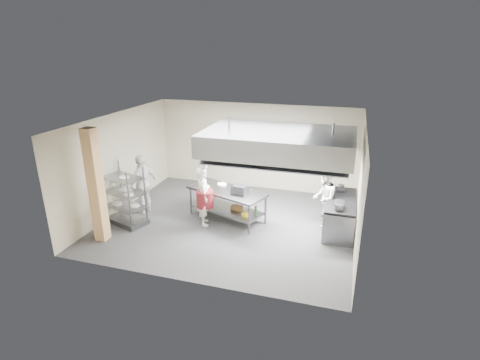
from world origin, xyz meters
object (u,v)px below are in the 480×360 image
(cooking_range, at_px, (340,215))
(stockpot, at_px, (339,204))
(island, at_px, (227,204))
(chef_plating, at_px, (143,184))
(chef_line, at_px, (324,198))
(pass_rack, at_px, (125,195))
(griddle, at_px, (240,190))
(chef_head, at_px, (204,196))

(cooking_range, height_order, stockpot, stockpot)
(cooking_range, bearing_deg, island, -175.06)
(chef_plating, bearing_deg, chef_line, 109.32)
(island, bearing_deg, chef_line, 28.13)
(pass_rack, relative_size, stockpot, 6.73)
(island, xyz_separation_m, griddle, (0.43, -0.14, 0.56))
(griddle, bearing_deg, cooking_range, 20.28)
(chef_head, xyz_separation_m, griddle, (0.95, 0.37, 0.17))
(stockpot, bearing_deg, cooking_range, 85.85)
(chef_line, distance_m, chef_plating, 5.36)
(island, height_order, chef_head, chef_head)
(griddle, distance_m, stockpot, 2.74)
(chef_line, bearing_deg, chef_head, -73.69)
(island, distance_m, cooking_range, 3.22)
(pass_rack, height_order, chef_head, pass_rack)
(island, xyz_separation_m, pass_rack, (-2.68, -1.10, 0.40))
(chef_head, bearing_deg, stockpot, -112.61)
(chef_line, height_order, griddle, chef_line)
(chef_head, bearing_deg, griddle, -95.03)
(chef_head, bearing_deg, chef_line, -100.76)
(chef_plating, bearing_deg, chef_head, 95.24)
(pass_rack, xyz_separation_m, cooking_range, (5.88, 1.37, -0.44))
(island, bearing_deg, pass_rack, -137.92)
(cooking_range, distance_m, griddle, 2.87)
(pass_rack, bearing_deg, stockpot, 25.95)
(island, height_order, pass_rack, pass_rack)
(chef_plating, bearing_deg, island, 107.81)
(chef_line, bearing_deg, island, -80.92)
(island, height_order, stockpot, stockpot)
(chef_head, relative_size, griddle, 3.97)
(island, distance_m, chef_plating, 2.65)
(chef_line, relative_size, stockpot, 6.50)
(island, relative_size, griddle, 5.41)
(chef_line, xyz_separation_m, chef_plating, (-5.32, -0.65, 0.07))
(chef_line, height_order, chef_plating, chef_plating)
(griddle, relative_size, stockpot, 1.67)
(island, relative_size, chef_plating, 1.28)
(pass_rack, height_order, stockpot, pass_rack)
(cooking_range, bearing_deg, pass_rack, -166.84)
(island, bearing_deg, cooking_range, 24.71)
(griddle, bearing_deg, chef_plating, -166.05)
(island, relative_size, chef_line, 1.39)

